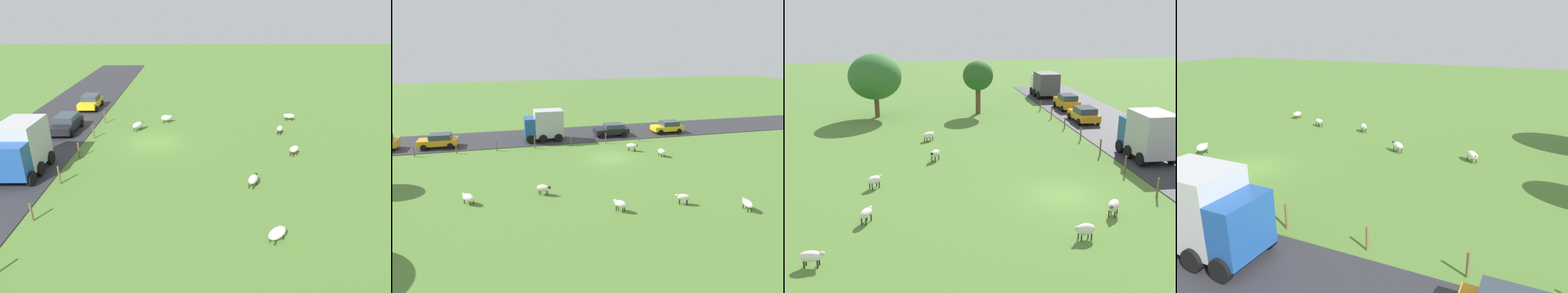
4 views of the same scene
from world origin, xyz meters
The scene contains 21 objects.
ground_plane centered at (0.00, 0.00, 0.00)m, with size 160.00×160.00×0.00m, color #517A33.
sheep_0 centered at (-0.66, -5.22, 0.52)m, with size 1.11×0.67×0.80m.
sheep_1 centered at (-13.00, -5.77, 0.49)m, with size 1.14×0.55×0.73m.
sheep_2 centered at (-11.11, -1.90, 0.54)m, with size 0.80×1.10×0.77m.
sheep_3 centered at (-11.06, 2.83, 0.55)m, with size 1.03×0.98×0.80m.
sheep_4 centered at (-7.36, 13.05, 0.49)m, with size 1.27×1.19×0.77m.
sheep_5 centered at (1.82, -2.95, 0.56)m, with size 1.14×1.28×0.84m.
sheep_6 centered at (-7.10, 7.63, 0.54)m, with size 0.97×1.16×0.81m.
tree_0 centered at (-1.68, 22.99, 4.03)m, with size 3.21×3.21×5.65m.
tree_1 centered at (-12.31, 22.86, 4.20)m, with size 5.37×5.37×6.53m.
fence_post_1 centered at (5.40, -1.08, 0.60)m, with size 0.12×0.12×1.21m, color brown.
fence_post_2 centered at (5.40, 3.02, 0.62)m, with size 0.12×0.12×1.24m, color brown.
fence_post_3 centered at (5.40, 7.11, 0.63)m, with size 0.12×0.12×1.26m, color brown.
fence_post_4 centered at (5.40, 11.20, 0.54)m, with size 0.12×0.12×1.08m, color brown.
fence_post_5 centered at (5.40, 15.30, 0.53)m, with size 0.12×0.12×1.05m, color brown.
fence_post_6 centered at (5.40, 19.39, 0.53)m, with size 0.12×0.12×1.07m, color brown.
fence_post_7 centered at (5.40, 23.48, 0.55)m, with size 0.12×0.12×1.09m, color brown.
truck_0 centered at (8.29, 31.49, 1.76)m, with size 2.85×4.70×3.13m.
truck_1 centered at (8.29, 5.63, 1.94)m, with size 2.69×4.47×3.60m.
car_0 centered at (8.46, 23.52, 0.93)m, with size 2.08×4.02×1.68m.
car_3 centered at (8.09, 17.39, 0.85)m, with size 2.17×4.13×1.52m.
Camera 3 is at (-8.38, -23.04, 10.29)m, focal length 40.34 mm.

